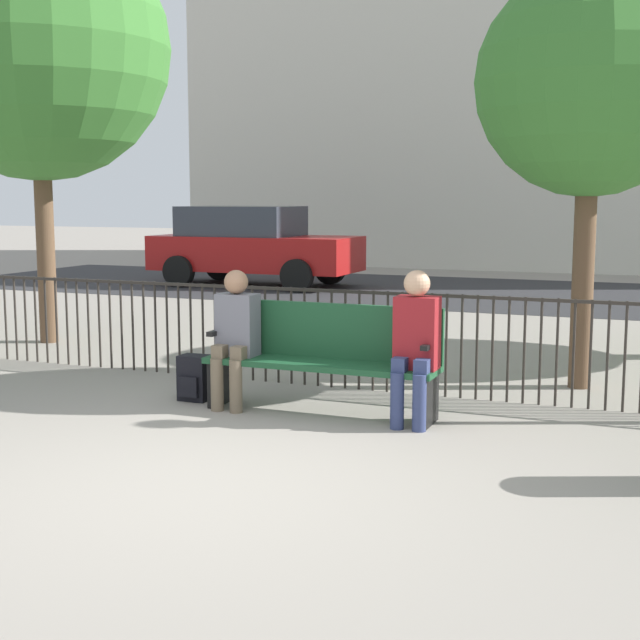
# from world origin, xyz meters

# --- Properties ---
(ground_plane) EXTENTS (80.00, 80.00, 0.00)m
(ground_plane) POSITION_xyz_m (0.00, 0.00, 0.00)
(ground_plane) COLOR gray
(park_bench) EXTENTS (2.01, 0.45, 0.92)m
(park_bench) POSITION_xyz_m (0.00, 2.06, 0.50)
(park_bench) COLOR #194728
(park_bench) RESTS_ON ground
(seated_person_0) EXTENTS (0.34, 0.39, 1.20)m
(seated_person_0) POSITION_xyz_m (-0.77, 1.93, 0.67)
(seated_person_0) COLOR brown
(seated_person_0) RESTS_ON ground
(seated_person_1) EXTENTS (0.34, 0.39, 1.24)m
(seated_person_1) POSITION_xyz_m (0.83, 1.93, 0.69)
(seated_person_1) COLOR navy
(seated_person_1) RESTS_ON ground
(backpack) EXTENTS (0.27, 0.24, 0.41)m
(backpack) POSITION_xyz_m (-1.24, 2.03, 0.20)
(backpack) COLOR black
(backpack) RESTS_ON ground
(fence_railing) EXTENTS (9.01, 0.03, 0.95)m
(fence_railing) POSITION_xyz_m (-0.02, 3.01, 0.56)
(fence_railing) COLOR #2D2823
(fence_railing) RESTS_ON ground
(tree_0) EXTENTS (2.12, 2.12, 3.93)m
(tree_0) POSITION_xyz_m (1.91, 3.89, 2.85)
(tree_0) COLOR brown
(tree_0) RESTS_ON ground
(tree_2) EXTENTS (3.20, 3.20, 5.20)m
(tree_2) POSITION_xyz_m (-4.57, 4.17, 3.59)
(tree_2) COLOR brown
(tree_2) RESTS_ON ground
(street_surface) EXTENTS (24.00, 6.00, 0.01)m
(street_surface) POSITION_xyz_m (0.00, 12.00, 0.00)
(street_surface) COLOR #2B2B2D
(street_surface) RESTS_ON ground
(parked_car_0) EXTENTS (4.20, 1.94, 1.62)m
(parked_car_0) POSITION_xyz_m (-5.41, 11.58, 0.84)
(parked_car_0) COLOR maroon
(parked_car_0) RESTS_ON ground
(building_facade) EXTENTS (20.00, 6.00, 12.67)m
(building_facade) POSITION_xyz_m (0.00, 20.00, 6.33)
(building_facade) COLOR beige
(building_facade) RESTS_ON ground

